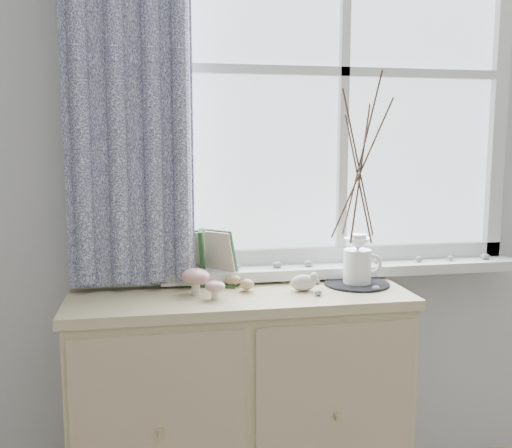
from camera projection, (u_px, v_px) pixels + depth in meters
name	position (u px, v px, depth m)	size (l,w,h in m)	color
sideboard	(240.00, 405.00, 2.08)	(1.20, 0.45, 0.85)	#C6B88A
botanical_book	(203.00, 258.00, 2.09)	(0.31, 0.13, 0.22)	#204422
toadstool_cluster	(200.00, 280.00, 1.97)	(0.14, 0.15, 0.09)	beige
wooden_eggs	(240.00, 282.00, 2.06)	(0.09, 0.11, 0.06)	tan
songbird_figurine	(303.00, 282.00, 2.04)	(0.13, 0.06, 0.07)	beige
crocheted_doily	(357.00, 284.00, 2.13)	(0.24, 0.24, 0.01)	black
twig_pitcher	(360.00, 165.00, 2.07)	(0.29, 0.29, 0.78)	white
sideboard_pebbles	(328.00, 285.00, 2.09)	(0.33, 0.23, 0.02)	gray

